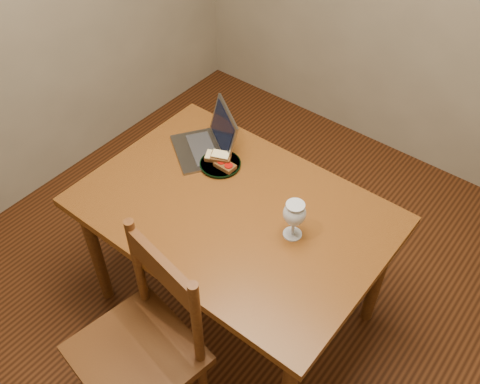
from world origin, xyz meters
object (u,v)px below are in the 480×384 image
Objects in this scene: laptop at (210,140)px; chair at (140,343)px; table at (234,221)px; plate at (220,164)px; milk_glass at (294,220)px.

chair is at bearing -32.75° from laptop.
plate is at bearing 142.03° from table.
laptop is (-0.33, 0.23, 0.14)m from table.
laptop is at bearing 122.74° from chair.
table is at bearing -173.07° from milk_glass.
laptop reaches higher than plate.
milk_glass is at bearing 16.12° from laptop.
chair reaches higher than milk_glass.
milk_glass is at bearing -15.31° from plate.
chair is 1.35× the size of laptop.
table is 6.79× the size of plate.
laptop reaches higher than milk_glass.
chair is (0.04, -0.63, -0.12)m from table.
table is 0.33m from milk_glass.
chair is 0.77m from milk_glass.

